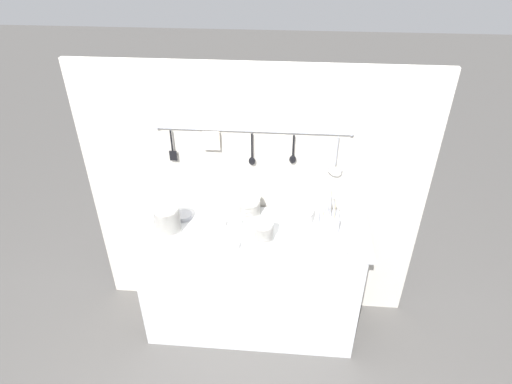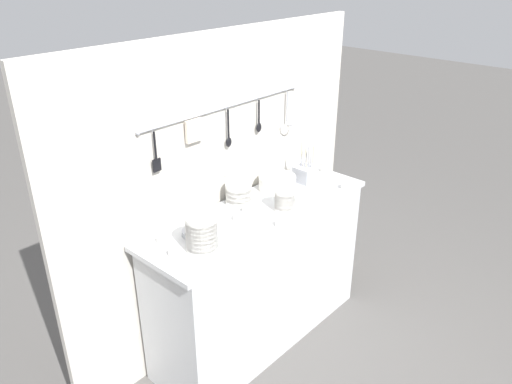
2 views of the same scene
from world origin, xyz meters
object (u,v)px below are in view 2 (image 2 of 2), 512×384
cup_back_right (237,218)px  cup_edge_near (324,169)px  cup_mid_row (161,239)px  bowl_stack_nested_right (238,193)px  bowl_stack_wide_centre (202,233)px  plate_stack (277,183)px  steel_mixing_bowl (192,233)px  cup_front_right (315,166)px  cup_back_left (173,253)px  cup_centre (279,223)px  cup_front_left (246,210)px  cutlery_caddy (305,173)px  cup_by_caddy (345,186)px  bowl_stack_short_front (285,200)px

cup_back_right → cup_edge_near: bearing=2.7°
cup_edge_near → cup_mid_row: bearing=176.3°
bowl_stack_nested_right → bowl_stack_wide_centre: bearing=-155.7°
plate_stack → steel_mixing_bowl: 0.76m
cup_front_right → cup_back_left: 1.40m
cup_back_right → bowl_stack_nested_right: bearing=42.1°
cup_centre → cup_front_left: bearing=92.4°
cup_back_right → cup_centre: same height
bowl_stack_nested_right → cup_back_left: (-0.64, -0.16, -0.05)m
cup_edge_near → bowl_stack_nested_right: bearing=172.4°
cutlery_caddy → cup_by_caddy: bearing=-73.4°
cup_back_left → bowl_stack_short_front: bearing=-7.9°
bowl_stack_wide_centre → cup_edge_near: (1.26, 0.13, -0.08)m
bowl_stack_wide_centre → steel_mixing_bowl: bowl_stack_wide_centre is taller
steel_mixing_bowl → cup_mid_row: (-0.16, 0.06, 0.00)m
bowl_stack_nested_right → bowl_stack_short_front: bearing=-65.6°
bowl_stack_wide_centre → cup_centre: bowl_stack_wide_centre is taller
cup_front_right → cup_edge_near: same height
cup_back_left → cup_by_caddy: bearing=-9.2°
cup_back_right → cup_front_right: bearing=7.4°
cup_by_caddy → cup_mid_row: same height
plate_stack → cup_centre: size_ratio=5.07×
steel_mixing_bowl → cup_centre: size_ratio=2.42×
steel_mixing_bowl → cup_front_right: bearing=2.4°
cup_edge_near → steel_mixing_bowl: bearing=178.8°
steel_mixing_bowl → cup_front_right: size_ratio=2.42×
bowl_stack_nested_right → plate_stack: bearing=-7.4°
plate_stack → cup_mid_row: (-0.92, 0.03, -0.03)m
plate_stack → cup_edge_near: bearing=-7.8°
cup_by_caddy → cup_back_left: same height
cup_back_right → cup_edge_near: size_ratio=1.00×
cup_centre → cup_front_right: bearing=23.0°
cup_front_right → cutlery_caddy: bearing=-161.3°
cup_front_right → cup_front_left: 0.81m
bowl_stack_wide_centre → cup_front_right: bearing=9.2°
cup_centre → cup_by_caddy: bearing=0.0°
steel_mixing_bowl → cup_edge_near: size_ratio=2.42×
plate_stack → cup_front_right: size_ratio=5.07×
bowl_stack_nested_right → cup_front_right: bowl_stack_nested_right is taller
cutlery_caddy → cup_mid_row: size_ratio=5.67×
plate_stack → cup_front_right: (0.43, 0.02, -0.03)m
bowl_stack_nested_right → cup_back_right: (-0.16, -0.14, -0.05)m
bowl_stack_wide_centre → cup_front_right: size_ratio=4.20×
bowl_stack_nested_right → cup_centre: size_ratio=3.32×
cup_front_right → cup_centre: size_ratio=1.00×
cup_by_caddy → cup_back_left: size_ratio=1.00×
bowl_stack_nested_right → cup_edge_near: 0.76m
steel_mixing_bowl → bowl_stack_wide_centre: bearing=-112.7°
cup_back_left → cup_mid_row: bearing=75.1°
plate_stack → cup_front_left: size_ratio=5.07×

